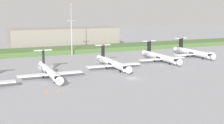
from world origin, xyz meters
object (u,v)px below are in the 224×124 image
regional_jet_second (49,71)px  regional_jet_fourth (160,57)px  antenna_mast (72,34)px  regional_jet_fifth (193,52)px  safety_cone_mid_marker (58,91)px  safety_cone_front_marker (47,92)px  regional_jet_third (112,63)px

regional_jet_second → regional_jet_fourth: 55.94m
regional_jet_fourth → antenna_mast: 49.00m
regional_jet_fifth → safety_cone_mid_marker: regional_jet_fifth is taller
antenna_mast → safety_cone_front_marker: size_ratio=50.96×
regional_jet_second → safety_cone_front_marker: 20.19m
safety_cone_mid_marker → regional_jet_fourth: bearing=30.5°
regional_jet_fourth → regional_jet_fifth: size_ratio=1.00×
antenna_mast → safety_cone_mid_marker: antenna_mast is taller
antenna_mast → regional_jet_fourth: bearing=-48.3°
safety_cone_front_marker → regional_jet_third: bearing=39.1°
regional_jet_second → regional_jet_fifth: 79.88m
regional_jet_third → regional_jet_fifth: size_ratio=1.00×
regional_jet_second → antenna_mast: size_ratio=1.11×
regional_jet_second → regional_jet_third: (27.48, 6.92, 0.00)m
regional_jet_third → safety_cone_mid_marker: 39.33m
regional_jet_fifth → safety_cone_front_marker: regional_jet_fifth is taller
antenna_mast → safety_cone_mid_marker: (-23.75, -68.79, -11.27)m
safety_cone_front_marker → safety_cone_mid_marker: (3.48, -0.18, 0.00)m
regional_jet_fourth → regional_jet_second: bearing=-166.4°
regional_jet_third → regional_jet_fifth: bearing=13.9°
regional_jet_second → regional_jet_fourth: (54.36, 13.20, 0.00)m
regional_jet_third → safety_cone_mid_marker: bearing=-137.4°
regional_jet_third → regional_jet_fifth: 51.54m
regional_jet_third → safety_cone_mid_marker: regional_jet_third is taller
regional_jet_third → antenna_mast: (-5.17, 42.23, 9.01)m
regional_jet_second → safety_cone_mid_marker: regional_jet_second is taller
regional_jet_fifth → safety_cone_front_marker: bearing=-154.8°
safety_cone_front_marker → regional_jet_fifth: bearing=25.2°
regional_jet_fourth → safety_cone_mid_marker: 64.78m
regional_jet_fourth → regional_jet_fifth: same height
regional_jet_fourth → regional_jet_fifth: bearing=14.7°
safety_cone_front_marker → safety_cone_mid_marker: same height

